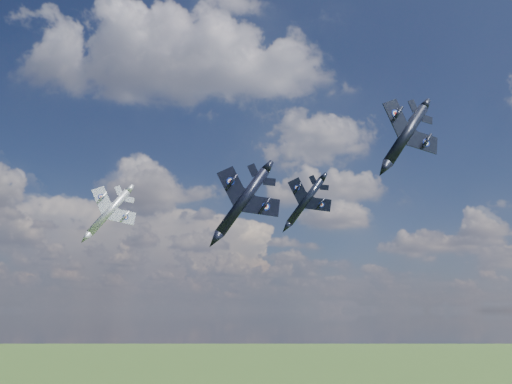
{
  "coord_description": "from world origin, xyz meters",
  "views": [
    {
      "loc": [
        0.94,
        -61.87,
        64.06
      ],
      "look_at": [
        1.58,
        11.4,
        81.56
      ],
      "focal_mm": 35.0,
      "sensor_mm": 36.0,
      "label": 1
    }
  ],
  "objects_px": {
    "jet_lead_navy": "(243,202)",
    "jet_high_navy": "(305,201)",
    "jet_right_navy": "(406,135)",
    "jet_left_silver": "(109,212)"
  },
  "relations": [
    {
      "from": "jet_right_navy",
      "to": "jet_left_silver",
      "type": "height_order",
      "value": "jet_right_navy"
    },
    {
      "from": "jet_right_navy",
      "to": "jet_high_navy",
      "type": "bearing_deg",
      "value": 80.8
    },
    {
      "from": "jet_right_navy",
      "to": "jet_high_navy",
      "type": "relative_size",
      "value": 0.89
    },
    {
      "from": "jet_lead_navy",
      "to": "jet_high_navy",
      "type": "xyz_separation_m",
      "value": [
        11.25,
        19.74,
        4.35
      ]
    },
    {
      "from": "jet_lead_navy",
      "to": "jet_left_silver",
      "type": "bearing_deg",
      "value": 149.47
    },
    {
      "from": "jet_right_navy",
      "to": "jet_high_navy",
      "type": "xyz_separation_m",
      "value": [
        -7.32,
        37.46,
        0.55
      ]
    },
    {
      "from": "jet_high_navy",
      "to": "jet_left_silver",
      "type": "distance_m",
      "value": 35.01
    },
    {
      "from": "jet_right_navy",
      "to": "jet_left_silver",
      "type": "xyz_separation_m",
      "value": [
        -40.6,
        27.37,
        -3.49
      ]
    },
    {
      "from": "jet_lead_navy",
      "to": "jet_left_silver",
      "type": "relative_size",
      "value": 1.24
    },
    {
      "from": "jet_left_silver",
      "to": "jet_high_navy",
      "type": "bearing_deg",
      "value": -7.4
    }
  ]
}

